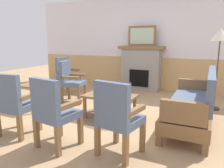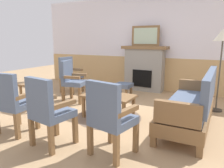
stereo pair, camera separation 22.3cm
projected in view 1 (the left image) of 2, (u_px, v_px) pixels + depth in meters
ground_plane at (105, 114)px, 4.27m from camera, size 14.00×14.00×0.00m
wall_back at (144, 45)px, 6.31m from camera, size 7.20×0.14×2.70m
fireplace at (141, 68)px, 6.22m from camera, size 1.30×0.44×1.28m
framed_picture at (142, 36)px, 6.04m from camera, size 0.80×0.04×0.56m
couch at (192, 105)px, 3.54m from camera, size 0.70×1.80×0.98m
coffee_table at (110, 98)px, 4.03m from camera, size 0.96×0.56×0.44m
round_rug at (110, 117)px, 4.11m from camera, size 1.25×1.25×0.01m
book_on_table at (107, 95)px, 3.94m from camera, size 0.21×0.16×0.03m
footstool at (121, 86)px, 5.51m from camera, size 0.40×0.40×0.36m
armchair_near_fireplace at (66, 73)px, 5.97m from camera, size 0.51×0.51×0.98m
armchair_by_window_left at (70, 79)px, 5.04m from camera, size 0.57×0.57×0.98m
armchair_front_left at (54, 110)px, 2.85m from camera, size 0.55×0.55×0.98m
armchair_front_center at (14, 102)px, 3.23m from camera, size 0.52×0.52×0.98m
armchair_corner_left at (117, 115)px, 2.64m from camera, size 0.56×0.56×0.98m
side_table at (32, 90)px, 4.47m from camera, size 0.44×0.44×0.55m
floor_lamp_by_couch at (220, 40)px, 4.30m from camera, size 0.36×0.36×1.68m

